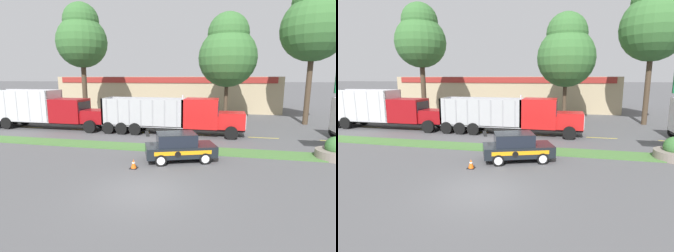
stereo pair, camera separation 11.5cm
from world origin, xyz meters
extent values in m
plane|color=#515154|center=(0.00, 0.00, 0.00)|extent=(600.00, 600.00, 0.00)
cube|color=#477538|center=(0.00, 6.89, 0.03)|extent=(120.00, 1.87, 0.06)
cube|color=yellow|center=(-15.16, 11.82, 0.00)|extent=(2.40, 0.14, 0.01)
cube|color=yellow|center=(-9.76, 11.82, 0.00)|extent=(2.40, 0.14, 0.01)
cube|color=yellow|center=(-4.36, 11.82, 0.00)|extent=(2.40, 0.14, 0.01)
cube|color=yellow|center=(1.04, 11.82, 0.00)|extent=(2.40, 0.14, 0.01)
cube|color=yellow|center=(6.44, 11.82, 0.00)|extent=(2.40, 0.14, 0.01)
cylinder|color=black|center=(12.14, 12.93, 0.53)|extent=(1.07, 0.30, 1.07)
cube|color=black|center=(-1.11, 11.78, 0.61)|extent=(12.07, 1.28, 0.18)
cube|color=red|center=(3.85, 11.78, 1.36)|extent=(2.15, 1.91, 1.32)
cube|color=#B7B7BC|center=(4.95, 11.78, 1.36)|extent=(0.06, 1.63, 1.12)
cube|color=red|center=(1.39, 11.78, 1.90)|extent=(2.76, 2.33, 2.40)
cube|color=black|center=(2.79, 11.78, 2.32)|extent=(0.04, 1.98, 1.08)
cylinder|color=silver|center=(-0.09, 11.03, 2.67)|extent=(0.14, 0.14, 1.54)
cube|color=#ADADB2|center=(-3.57, 11.78, 0.76)|extent=(7.16, 2.33, 0.12)
cube|color=#ADADB2|center=(-0.07, 11.78, 1.91)|extent=(0.16, 2.33, 2.30)
cube|color=#ADADB2|center=(-7.07, 11.78, 1.91)|extent=(0.16, 2.33, 2.30)
cube|color=#ADADB2|center=(-3.57, 10.70, 1.91)|extent=(7.16, 0.16, 2.30)
cube|color=#ADADB2|center=(-3.57, 12.87, 1.91)|extent=(7.16, 0.16, 2.30)
cube|color=#99999E|center=(-6.64, 10.60, 1.91)|extent=(0.10, 0.04, 2.19)
cube|color=#99999E|center=(-5.61, 10.60, 1.91)|extent=(0.10, 0.04, 2.19)
cube|color=#99999E|center=(-4.59, 10.60, 1.91)|extent=(0.10, 0.04, 2.19)
cube|color=#99999E|center=(-3.57, 10.60, 1.91)|extent=(0.10, 0.04, 2.19)
cube|color=#99999E|center=(-2.54, 10.60, 1.91)|extent=(0.10, 0.04, 2.19)
cube|color=#99999E|center=(-1.52, 10.60, 1.91)|extent=(0.10, 0.04, 2.19)
cube|color=#99999E|center=(-0.50, 10.60, 1.91)|extent=(0.10, 0.04, 2.19)
cylinder|color=black|center=(3.85, 10.64, 0.52)|extent=(1.04, 0.30, 1.04)
cylinder|color=black|center=(3.85, 12.93, 0.52)|extent=(1.04, 0.30, 1.04)
cylinder|color=black|center=(-6.55, 10.64, 0.52)|extent=(1.04, 0.30, 1.04)
cylinder|color=black|center=(-6.55, 12.93, 0.52)|extent=(1.04, 0.30, 1.04)
cylinder|color=black|center=(-5.33, 10.64, 0.52)|extent=(1.04, 0.30, 1.04)
cylinder|color=black|center=(-5.33, 12.93, 0.52)|extent=(1.04, 0.30, 1.04)
cylinder|color=black|center=(-4.11, 10.64, 0.52)|extent=(1.04, 0.30, 1.04)
cylinder|color=black|center=(-4.11, 12.93, 0.52)|extent=(1.04, 0.30, 1.04)
cube|color=black|center=(-13.00, 11.75, 0.65)|extent=(11.57, 1.31, 0.18)
cube|color=maroon|center=(-8.28, 11.75, 1.33)|extent=(2.12, 1.95, 1.18)
cube|color=#B7B7BC|center=(-7.19, 11.75, 1.33)|extent=(0.06, 1.66, 1.00)
cube|color=maroon|center=(-10.85, 11.75, 1.81)|extent=(3.00, 2.38, 2.14)
cube|color=black|center=(-9.32, 11.75, 2.18)|extent=(0.04, 2.02, 0.96)
cylinder|color=silver|center=(-12.45, 10.98, 2.70)|extent=(0.14, 0.14, 1.77)
cube|color=silver|center=(-15.57, 11.75, 0.80)|extent=(6.44, 2.38, 0.12)
cube|color=silver|center=(-12.43, 11.75, 2.24)|extent=(0.16, 2.38, 2.87)
cube|color=silver|center=(-15.57, 10.65, 2.24)|extent=(6.44, 0.16, 2.87)
cube|color=silver|center=(-15.57, 12.86, 2.24)|extent=(6.44, 0.16, 2.87)
cube|color=#B2B2B7|center=(-16.86, 10.55, 2.24)|extent=(0.10, 0.04, 2.72)
cube|color=#B2B2B7|center=(-15.57, 10.55, 2.24)|extent=(0.10, 0.04, 2.72)
cube|color=#B2B2B7|center=(-14.28, 10.55, 2.24)|extent=(0.10, 0.04, 2.72)
cube|color=#B2B2B7|center=(-12.99, 10.55, 2.24)|extent=(0.10, 0.04, 2.72)
cylinder|color=black|center=(-8.28, 10.59, 0.56)|extent=(1.12, 0.30, 1.12)
cylinder|color=black|center=(-8.28, 12.92, 0.56)|extent=(1.12, 0.30, 1.12)
cylinder|color=black|center=(-18.19, 12.92, 0.56)|extent=(1.12, 0.30, 1.12)
cylinder|color=black|center=(-16.88, 10.59, 0.56)|extent=(1.12, 0.30, 1.12)
cylinder|color=black|center=(-16.88, 12.92, 0.56)|extent=(1.12, 0.30, 1.12)
cube|color=black|center=(0.82, 4.58, 0.64)|extent=(4.41, 3.07, 0.63)
cube|color=black|center=(0.59, 4.50, 1.29)|extent=(2.63, 2.25, 0.66)
cube|color=black|center=(0.59, 4.50, 1.64)|extent=(2.63, 2.25, 0.04)
cube|color=black|center=(-0.99, 3.92, 1.68)|extent=(0.68, 1.42, 0.03)
cube|color=orange|center=(1.13, 3.72, 0.70)|extent=(3.04, 1.12, 0.22)
cylinder|color=black|center=(0.84, 3.62, 0.64)|extent=(0.33, 0.13, 0.35)
cylinder|color=black|center=(2.29, 4.20, 0.32)|extent=(0.68, 0.41, 0.65)
cylinder|color=silver|center=(2.32, 4.10, 0.32)|extent=(0.43, 0.17, 0.45)
cylinder|color=black|center=(1.70, 5.82, 0.32)|extent=(0.68, 0.41, 0.65)
cylinder|color=silver|center=(1.66, 5.92, 0.32)|extent=(0.43, 0.17, 0.45)
cylinder|color=black|center=(-0.07, 3.34, 0.32)|extent=(0.68, 0.41, 0.65)
cylinder|color=silver|center=(-0.03, 3.24, 0.32)|extent=(0.43, 0.17, 0.45)
cylinder|color=black|center=(-0.66, 4.96, 0.32)|extent=(0.68, 0.41, 0.65)
cylinder|color=silver|center=(-0.69, 5.06, 0.32)|extent=(0.43, 0.17, 0.45)
cylinder|color=slate|center=(9.87, 6.86, 0.26)|extent=(2.19, 2.19, 0.52)
sphere|color=#386B33|center=(9.87, 6.86, 0.76)|extent=(1.20, 1.20, 1.20)
cube|color=black|center=(-1.41, 2.69, 0.01)|extent=(0.40, 0.40, 0.03)
cone|color=#EA5B14|center=(-1.41, 2.69, 0.27)|extent=(0.31, 0.31, 0.49)
cylinder|color=white|center=(-1.41, 2.69, 0.32)|extent=(0.17, 0.17, 0.06)
cube|color=tan|center=(-5.54, 31.98, 2.47)|extent=(32.40, 12.00, 4.94)
cube|color=maroon|center=(-5.54, 25.93, 4.49)|extent=(30.78, 0.10, 0.80)
cylinder|color=#473828|center=(3.38, 18.30, 2.59)|extent=(0.40, 0.40, 5.18)
sphere|color=#386B33|center=(3.38, 18.30, 6.82)|extent=(5.98, 5.98, 5.98)
sphere|color=#386B33|center=(3.38, 18.30, 9.21)|extent=(4.18, 4.18, 4.18)
cylinder|color=#473828|center=(-12.63, 17.74, 3.59)|extent=(0.56, 0.56, 7.18)
sphere|color=#386B33|center=(-12.63, 17.74, 8.73)|extent=(5.63, 5.63, 5.63)
sphere|color=#386B33|center=(-12.63, 17.74, 10.98)|extent=(3.94, 3.94, 3.94)
cylinder|color=#473828|center=(11.55, 19.31, 3.90)|extent=(0.53, 0.53, 7.80)
sphere|color=#386B33|center=(11.55, 19.31, 9.54)|extent=(6.34, 6.34, 6.34)
sphere|color=#386B33|center=(11.55, 19.31, 12.08)|extent=(4.44, 4.44, 4.44)
camera|label=1|loc=(3.24, -10.07, 4.81)|focal=28.00mm
camera|label=2|loc=(3.35, -10.05, 4.81)|focal=28.00mm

